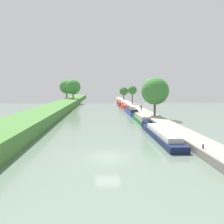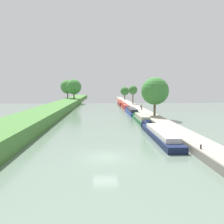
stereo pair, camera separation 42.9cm
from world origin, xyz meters
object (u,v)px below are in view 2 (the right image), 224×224
(person_walking, at_px, (142,107))
(mooring_bollard_far, at_px, (121,99))
(narrowboat_blue, at_px, (131,111))
(narrowboat_maroon, at_px, (121,104))
(narrowboat_green, at_px, (141,118))
(narrowboat_cream, at_px, (119,101))
(narrowboat_navy, at_px, (158,133))
(park_bench, at_px, (141,106))
(narrowboat_red, at_px, (125,107))
(mooring_bollard_near, at_px, (201,147))

(person_walking, xyz_separation_m, mooring_bollard_far, (-1.16, 52.64, -0.65))
(narrowboat_blue, height_order, narrowboat_maroon, narrowboat_blue)
(narrowboat_green, bearing_deg, mooring_bollard_far, 88.46)
(narrowboat_cream, bearing_deg, narrowboat_green, -90.11)
(narrowboat_navy, xyz_separation_m, park_bench, (4.56, 40.42, 0.57))
(narrowboat_blue, bearing_deg, narrowboat_red, 89.77)
(narrowboat_green, height_order, narrowboat_blue, narrowboat_green)
(mooring_bollard_near, height_order, park_bench, park_bench)
(narrowboat_blue, xyz_separation_m, narrowboat_red, (0.07, 16.40, -0.11))
(narrowboat_cream, bearing_deg, narrowboat_navy, -90.26)
(narrowboat_green, height_order, mooring_bollard_far, narrowboat_green)
(narrowboat_blue, height_order, park_bench, narrowboat_blue)
(narrowboat_navy, bearing_deg, narrowboat_cream, 89.74)
(person_walking, bearing_deg, narrowboat_cream, 93.68)
(narrowboat_maroon, bearing_deg, narrowboat_red, -89.49)
(narrowboat_blue, distance_m, mooring_bollard_far, 53.91)
(narrowboat_navy, xyz_separation_m, narrowboat_red, (0.23, 46.70, -0.05))
(narrowboat_blue, bearing_deg, park_bench, 66.52)
(narrowboat_navy, relative_size, narrowboat_blue, 1.17)
(narrowboat_blue, bearing_deg, person_walking, 21.83)
(narrowboat_blue, distance_m, narrowboat_maroon, 31.27)
(mooring_bollard_near, bearing_deg, narrowboat_maroon, 91.60)
(narrowboat_blue, relative_size, mooring_bollard_near, 32.31)
(narrowboat_cream, relative_size, mooring_bollard_near, 37.35)
(narrowboat_navy, bearing_deg, mooring_bollard_far, 88.59)
(narrowboat_blue, bearing_deg, narrowboat_maroon, 90.12)
(narrowboat_blue, height_order, narrowboat_cream, narrowboat_blue)
(narrowboat_maroon, relative_size, narrowboat_cream, 0.83)
(narrowboat_red, xyz_separation_m, mooring_bollard_far, (1.85, 37.47, 0.50))
(narrowboat_navy, xyz_separation_m, narrowboat_green, (0.23, 15.26, 0.05))
(narrowboat_maroon, bearing_deg, person_walking, -84.04)
(narrowboat_blue, relative_size, park_bench, 9.69)
(person_walking, bearing_deg, narrowboat_maroon, 95.96)
(narrowboat_green, xyz_separation_m, person_walking, (3.00, 16.27, 1.05))
(park_bench, bearing_deg, narrowboat_green, -99.76)
(narrowboat_red, bearing_deg, narrowboat_green, -90.00)
(mooring_bollard_near, bearing_deg, narrowboat_navy, 102.51)
(narrowboat_navy, relative_size, narrowboat_red, 1.11)
(narrowboat_navy, xyz_separation_m, mooring_bollard_far, (2.08, 84.17, 0.45))
(narrowboat_navy, distance_m, narrowboat_maroon, 61.57)
(narrowboat_red, bearing_deg, narrowboat_blue, -90.23)
(narrowboat_green, relative_size, park_bench, 8.54)
(narrowboat_blue, xyz_separation_m, park_bench, (4.40, 10.12, 0.52))
(narrowboat_blue, xyz_separation_m, narrowboat_maroon, (-0.07, 31.27, -0.16))
(narrowboat_green, distance_m, mooring_bollard_near, 24.69)
(narrowboat_maroon, bearing_deg, narrowboat_cream, 89.06)
(narrowboat_navy, relative_size, park_bench, 11.30)
(narrowboat_blue, height_order, mooring_bollard_near, narrowboat_blue)
(person_walking, relative_size, mooring_bollard_far, 3.69)
(narrowboat_green, height_order, mooring_bollard_near, narrowboat_green)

